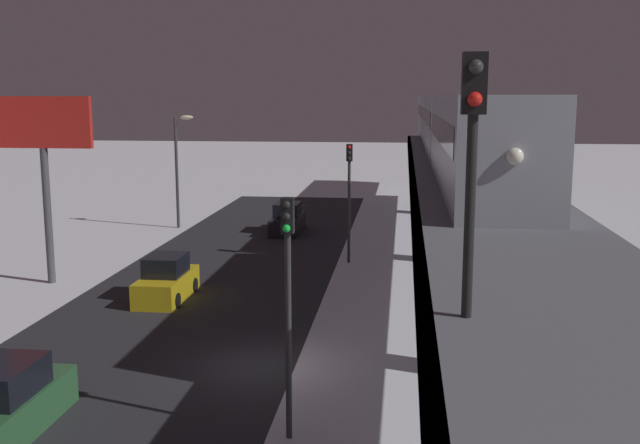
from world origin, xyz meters
TOP-DOWN VIEW (x-y plane):
  - ground_plane at (0.00, 0.00)m, footprint 240.00×240.00m
  - avenue_asphalt at (4.32, 0.00)m, footprint 11.00×82.27m
  - elevated_railway at (-7.33, 0.00)m, footprint 5.00×82.27m
  - subway_train at (-7.43, -23.62)m, footprint 2.94×55.47m
  - rail_signal at (-5.66, 11.80)m, footprint 0.36×0.41m
  - sedan_yellow at (5.72, -7.66)m, footprint 1.91×4.24m
  - sedan_black at (2.92, -24.13)m, footprint 1.80×4.60m
  - sedan_green at (5.72, 5.67)m, footprint 1.80×4.76m
  - traffic_light_near at (-1.78, 5.01)m, footprint 0.32×0.44m
  - traffic_light_mid at (-1.78, -15.75)m, footprint 0.32×0.44m
  - commercial_billboard at (12.16, -9.77)m, footprint 4.80×0.36m
  - street_lamp_far at (10.39, -25.00)m, footprint 1.35×0.44m

SIDE VIEW (x-z plane):
  - ground_plane at x=0.00m, z-range 0.00..0.00m
  - avenue_asphalt at x=4.32m, z-range 0.00..0.01m
  - sedan_yellow at x=5.72m, z-range -0.20..1.77m
  - sedan_black at x=2.92m, z-range -0.19..1.78m
  - sedan_green at x=5.72m, z-range -0.19..1.78m
  - traffic_light_near at x=-1.78m, z-range 1.00..7.40m
  - traffic_light_mid at x=-1.78m, z-range 1.00..7.40m
  - elevated_railway at x=-7.33m, z-range 2.04..7.58m
  - street_lamp_far at x=10.39m, z-range 0.99..8.64m
  - commercial_billboard at x=12.16m, z-range 2.38..11.28m
  - subway_train at x=-7.43m, z-range 5.62..9.02m
  - rail_signal at x=-5.66m, z-range 6.26..10.26m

